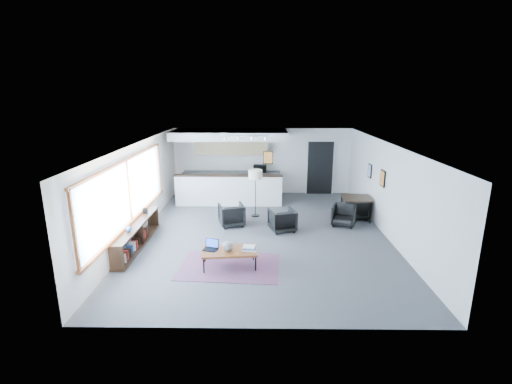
{
  "coord_description": "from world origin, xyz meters",
  "views": [
    {
      "loc": [
        -0.05,
        -10.07,
        3.94
      ],
      "look_at": [
        -0.19,
        0.4,
        1.13
      ],
      "focal_mm": 26.0,
      "sensor_mm": 36.0,
      "label": 1
    }
  ],
  "objects_px": {
    "coffee_table": "(229,251)",
    "book_stack": "(249,248)",
    "armchair_right": "(282,219)",
    "armchair_left": "(232,214)",
    "dining_chair_far": "(355,209)",
    "microwave": "(260,168)",
    "floor_lamp": "(255,176)",
    "ceramic_pot": "(228,246)",
    "dining_chair_near": "(344,216)",
    "dining_table": "(357,199)",
    "laptop": "(211,246)"
  },
  "relations": [
    {
      "from": "dining_chair_near",
      "to": "microwave",
      "type": "distance_m",
      "value": 4.39
    },
    {
      "from": "dining_chair_far",
      "to": "dining_chair_near",
      "type": "bearing_deg",
      "value": 47.17
    },
    {
      "from": "armchair_left",
      "to": "dining_chair_near",
      "type": "distance_m",
      "value": 3.44
    },
    {
      "from": "book_stack",
      "to": "dining_table",
      "type": "distance_m",
      "value": 4.75
    },
    {
      "from": "armchair_right",
      "to": "dining_chair_far",
      "type": "bearing_deg",
      "value": -170.51
    },
    {
      "from": "dining_chair_near",
      "to": "laptop",
      "type": "bearing_deg",
      "value": -123.98
    },
    {
      "from": "floor_lamp",
      "to": "microwave",
      "type": "distance_m",
      "value": 2.62
    },
    {
      "from": "dining_chair_near",
      "to": "dining_chair_far",
      "type": "relative_size",
      "value": 0.94
    },
    {
      "from": "dining_chair_near",
      "to": "dining_chair_far",
      "type": "height_order",
      "value": "dining_chair_far"
    },
    {
      "from": "laptop",
      "to": "floor_lamp",
      "type": "height_order",
      "value": "floor_lamp"
    },
    {
      "from": "coffee_table",
      "to": "ceramic_pot",
      "type": "bearing_deg",
      "value": -125.55
    },
    {
      "from": "laptop",
      "to": "microwave",
      "type": "bearing_deg",
      "value": 96.27
    },
    {
      "from": "coffee_table",
      "to": "floor_lamp",
      "type": "distance_m",
      "value": 3.85
    },
    {
      "from": "coffee_table",
      "to": "ceramic_pot",
      "type": "xyz_separation_m",
      "value": [
        -0.03,
        -0.05,
        0.15
      ]
    },
    {
      "from": "book_stack",
      "to": "microwave",
      "type": "height_order",
      "value": "microwave"
    },
    {
      "from": "ceramic_pot",
      "to": "floor_lamp",
      "type": "relative_size",
      "value": 0.15
    },
    {
      "from": "ceramic_pot",
      "to": "floor_lamp",
      "type": "xyz_separation_m",
      "value": [
        0.58,
        3.74,
        0.82
      ]
    },
    {
      "from": "laptop",
      "to": "book_stack",
      "type": "bearing_deg",
      "value": 13.17
    },
    {
      "from": "coffee_table",
      "to": "dining_table",
      "type": "xyz_separation_m",
      "value": [
        3.78,
        3.42,
        0.28
      ]
    },
    {
      "from": "armchair_left",
      "to": "armchair_right",
      "type": "distance_m",
      "value": 1.58
    },
    {
      "from": "dining_chair_far",
      "to": "microwave",
      "type": "distance_m",
      "value": 4.21
    },
    {
      "from": "dining_table",
      "to": "microwave",
      "type": "relative_size",
      "value": 1.86
    },
    {
      "from": "armchair_right",
      "to": "dining_chair_far",
      "type": "xyz_separation_m",
      "value": [
        2.42,
        1.17,
        -0.04
      ]
    },
    {
      "from": "floor_lamp",
      "to": "dining_chair_far",
      "type": "bearing_deg",
      "value": -2.75
    },
    {
      "from": "laptop",
      "to": "dining_table",
      "type": "height_order",
      "value": "dining_table"
    },
    {
      "from": "coffee_table",
      "to": "book_stack",
      "type": "bearing_deg",
      "value": -3.6
    },
    {
      "from": "ceramic_pot",
      "to": "dining_chair_far",
      "type": "distance_m",
      "value": 5.23
    },
    {
      "from": "dining_chair_far",
      "to": "laptop",
      "type": "bearing_deg",
      "value": 32.75
    },
    {
      "from": "ceramic_pot",
      "to": "floor_lamp",
      "type": "distance_m",
      "value": 3.87
    },
    {
      "from": "armchair_right",
      "to": "floor_lamp",
      "type": "xyz_separation_m",
      "value": [
        -0.81,
        1.33,
        0.99
      ]
    },
    {
      "from": "armchair_left",
      "to": "dining_chair_far",
      "type": "height_order",
      "value": "armchair_left"
    },
    {
      "from": "dining_table",
      "to": "microwave",
      "type": "height_order",
      "value": "microwave"
    },
    {
      "from": "microwave",
      "to": "armchair_right",
      "type": "bearing_deg",
      "value": -75.56
    },
    {
      "from": "coffee_table",
      "to": "armchair_right",
      "type": "distance_m",
      "value": 2.72
    },
    {
      "from": "laptop",
      "to": "floor_lamp",
      "type": "distance_m",
      "value": 3.85
    },
    {
      "from": "armchair_right",
      "to": "armchair_left",
      "type": "bearing_deg",
      "value": -32.38
    },
    {
      "from": "dining_table",
      "to": "coffee_table",
      "type": "bearing_deg",
      "value": -137.8
    },
    {
      "from": "coffee_table",
      "to": "dining_chair_far",
      "type": "xyz_separation_m",
      "value": [
        3.78,
        3.53,
        -0.06
      ]
    },
    {
      "from": "coffee_table",
      "to": "microwave",
      "type": "relative_size",
      "value": 2.69
    },
    {
      "from": "coffee_table",
      "to": "book_stack",
      "type": "distance_m",
      "value": 0.47
    },
    {
      "from": "laptop",
      "to": "microwave",
      "type": "distance_m",
      "value": 6.35
    },
    {
      "from": "coffee_table",
      "to": "dining_table",
      "type": "relative_size",
      "value": 1.45
    },
    {
      "from": "microwave",
      "to": "dining_chair_far",
      "type": "bearing_deg",
      "value": -37.03
    },
    {
      "from": "dining_chair_near",
      "to": "microwave",
      "type": "bearing_deg",
      "value": 145.97
    },
    {
      "from": "ceramic_pot",
      "to": "microwave",
      "type": "xyz_separation_m",
      "value": [
        0.72,
        6.35,
        0.56
      ]
    },
    {
      "from": "dining_chair_far",
      "to": "microwave",
      "type": "bearing_deg",
      "value": -48.54
    },
    {
      "from": "laptop",
      "to": "armchair_right",
      "type": "relative_size",
      "value": 0.53
    },
    {
      "from": "laptop",
      "to": "ceramic_pot",
      "type": "xyz_separation_m",
      "value": [
        0.4,
        -0.13,
        0.05
      ]
    },
    {
      "from": "ceramic_pot",
      "to": "book_stack",
      "type": "height_order",
      "value": "ceramic_pot"
    },
    {
      "from": "coffee_table",
      "to": "dining_chair_near",
      "type": "bearing_deg",
      "value": 34.64
    }
  ]
}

